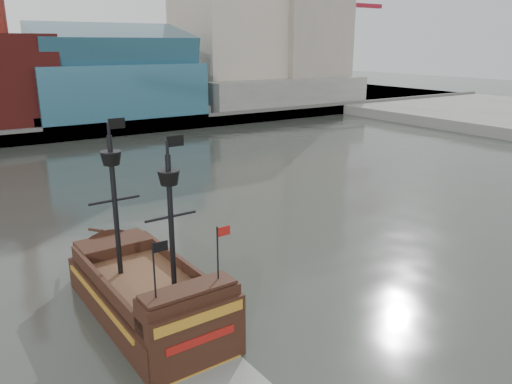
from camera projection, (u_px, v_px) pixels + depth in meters
ground at (320, 284)px, 33.36m from camera, size 400.00×400.00×0.00m
promenade_far at (39, 114)px, 106.65m from camera, size 220.00×60.00×2.00m
seawall at (75, 132)px, 82.97m from camera, size 220.00×1.00×2.60m
crane_a at (347, 30)px, 135.05m from camera, size 22.50×4.00×32.25m
crane_b at (347, 43)px, 149.12m from camera, size 19.10×4.00×26.25m
pirate_ship at (148, 300)px, 29.06m from camera, size 5.70×16.67×12.36m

